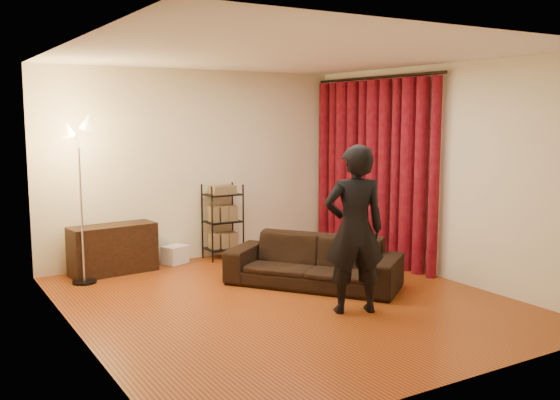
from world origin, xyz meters
TOP-DOWN VIEW (x-y plane):
  - floor at (0.00, 0.00)m, footprint 5.00×5.00m
  - ceiling at (0.00, 0.00)m, footprint 5.00×5.00m
  - wall_back at (0.00, 2.50)m, footprint 5.00×0.00m
  - wall_front at (0.00, -2.50)m, footprint 5.00×0.00m
  - wall_left at (-2.25, 0.00)m, footprint 0.00×5.00m
  - wall_right at (2.25, 0.00)m, footprint 0.00×5.00m
  - curtain_rod at (2.15, 1.12)m, footprint 0.04×2.65m
  - curtain at (2.13, 1.12)m, footprint 0.22×2.65m
  - sofa at (0.61, 0.37)m, footprint 1.89×2.13m
  - person at (0.41, -0.68)m, footprint 0.76×0.63m
  - media_cabinet at (-1.30, 2.23)m, footprint 1.14×0.52m
  - storage_boxes at (-0.40, 2.31)m, footprint 0.39×0.36m
  - wire_shelf at (0.32, 2.28)m, footprint 0.58×0.50m
  - floor_lamp at (-1.75, 1.93)m, footprint 0.40×0.40m

SIDE VIEW (x-z plane):
  - floor at x=0.00m, z-range 0.00..0.00m
  - storage_boxes at x=-0.40m, z-range 0.00..0.26m
  - sofa at x=0.61m, z-range 0.00..0.60m
  - media_cabinet at x=-1.30m, z-range 0.00..0.64m
  - wire_shelf at x=0.32m, z-range 0.00..1.08m
  - person at x=0.41m, z-range 0.00..1.77m
  - floor_lamp at x=-1.75m, z-range 0.00..1.99m
  - curtain at x=2.13m, z-range 0.00..2.55m
  - wall_back at x=0.00m, z-range -1.15..3.85m
  - wall_front at x=0.00m, z-range -1.15..3.85m
  - wall_left at x=-2.25m, z-range -1.15..3.85m
  - wall_right at x=2.25m, z-range -1.15..3.85m
  - curtain_rod at x=2.15m, z-range 2.56..2.60m
  - ceiling at x=0.00m, z-range 2.70..2.70m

